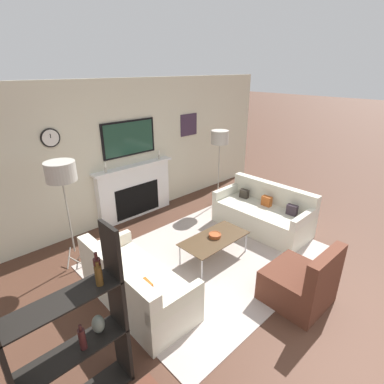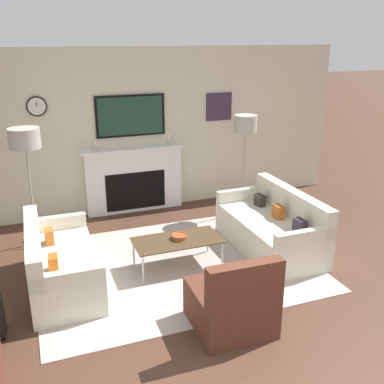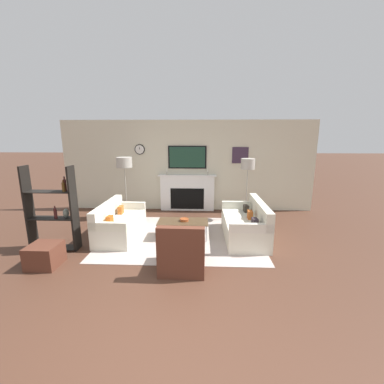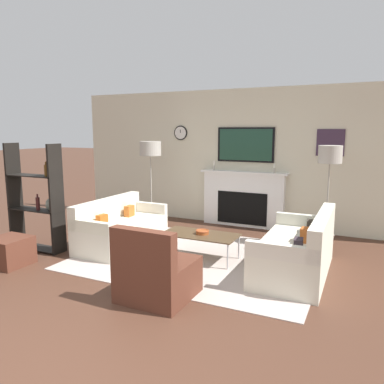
{
  "view_description": "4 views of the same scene",
  "coord_description": "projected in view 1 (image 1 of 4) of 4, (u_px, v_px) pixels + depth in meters",
  "views": [
    {
      "loc": [
        -3.04,
        0.14,
        2.88
      ],
      "look_at": [
        0.12,
        3.44,
        0.96
      ],
      "focal_mm": 28.0,
      "sensor_mm": 36.0,
      "label": 1
    },
    {
      "loc": [
        -1.63,
        -2.1,
        2.85
      ],
      "look_at": [
        0.33,
        3.12,
        0.9
      ],
      "focal_mm": 42.0,
      "sensor_mm": 36.0,
      "label": 2
    },
    {
      "loc": [
        0.46,
        -2.61,
        2.29
      ],
      "look_at": [
        0.21,
        3.47,
        0.91
      ],
      "focal_mm": 24.0,
      "sensor_mm": 36.0,
      "label": 3
    },
    {
      "loc": [
        2.22,
        -2.04,
        1.9
      ],
      "look_at": [
        -0.28,
        3.21,
        0.94
      ],
      "focal_mm": 35.0,
      "sensor_mm": 36.0,
      "label": 4
    }
  ],
  "objects": [
    {
      "name": "shelf_unit",
      "position": [
        72.0,
        337.0,
        2.48
      ],
      "size": [
        0.95,
        0.28,
        1.7
      ],
      "color": "black",
      "rests_on": "ground_plane"
    },
    {
      "name": "decorative_bowl",
      "position": [
        215.0,
        235.0,
        4.73
      ],
      "size": [
        0.2,
        0.2,
        0.06
      ],
      "color": "#9B4820",
      "rests_on": "coffee_table"
    },
    {
      "name": "couch_left",
      "position": [
        135.0,
        285.0,
        3.84
      ],
      "size": [
        0.78,
        1.66,
        0.78
      ],
      "color": "beige",
      "rests_on": "ground_plane"
    },
    {
      "name": "floor_lamp_left",
      "position": [
        61.0,
        173.0,
        4.12
      ],
      "size": [
        0.42,
        0.42,
        1.69
      ],
      "color": "#9E998E",
      "rests_on": "ground_plane"
    },
    {
      "name": "fireplace_wall",
      "position": [
        130.0,
        158.0,
        5.87
      ],
      "size": [
        7.56,
        0.28,
        2.7
      ],
      "color": "beige",
      "rests_on": "ground_plane"
    },
    {
      "name": "floor_lamp_right",
      "position": [
        220.0,
        138.0,
        6.23
      ],
      "size": [
        0.37,
        0.37,
        1.67
      ],
      "color": "#9E998E",
      "rests_on": "ground_plane"
    },
    {
      "name": "armchair",
      "position": [
        301.0,
        284.0,
        3.86
      ],
      "size": [
        0.78,
        0.78,
        0.87
      ],
      "color": "#552C1F",
      "rests_on": "ground_plane"
    },
    {
      "name": "couch_right",
      "position": [
        263.0,
        214.0,
        5.67
      ],
      "size": [
        0.86,
        1.77,
        0.84
      ],
      "color": "beige",
      "rests_on": "ground_plane"
    },
    {
      "name": "area_rug",
      "position": [
        211.0,
        258.0,
        4.87
      ],
      "size": [
        3.48,
        2.7,
        0.01
      ],
      "color": "#B3A49B",
      "rests_on": "ground_plane"
    },
    {
      "name": "coffee_table",
      "position": [
        214.0,
        239.0,
        4.72
      ],
      "size": [
        1.12,
        0.56,
        0.39
      ],
      "color": "#4C3823",
      "rests_on": "ground_plane"
    }
  ]
}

